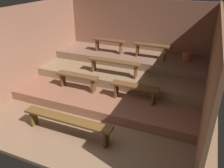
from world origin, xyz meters
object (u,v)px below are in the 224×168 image
bench_lower_left (77,78)px  bench_middle_center (114,63)px  bench_floor_center (67,121)px  bench_upper_right (151,48)px  bench_upper_left (109,43)px  bench_lower_right (135,89)px  pail_upper (187,57)px

bench_lower_left → bench_middle_center: size_ratio=0.78×
bench_lower_left → bench_floor_center: bearing=-67.3°
bench_upper_right → bench_upper_left: bearing=180.0°
bench_lower_right → pail_upper: pail_upper is taller
bench_middle_center → bench_floor_center: bearing=-92.7°
bench_upper_left → bench_upper_right: bearing=0.0°
bench_lower_right → bench_middle_center: bench_middle_center is taller
bench_middle_center → bench_upper_right: 1.40m
bench_lower_right → bench_upper_right: bearing=93.1°
bench_floor_center → bench_upper_left: (-0.54, 3.48, 0.70)m
bench_upper_right → bench_middle_center: bearing=-124.2°
pail_upper → bench_floor_center: bearing=-118.2°
bench_floor_center → bench_upper_left: bearing=98.9°
bench_middle_center → pail_upper: bearing=35.5°
bench_floor_center → bench_middle_center: bearing=87.3°
bench_upper_left → bench_middle_center: bearing=-60.1°
bench_middle_center → bench_upper_right: bearing=55.8°
bench_middle_center → pail_upper: 2.28m
bench_floor_center → bench_lower_left: bench_lower_left is taller
bench_lower_right → bench_upper_left: (-1.53, 1.93, 0.48)m
pail_upper → bench_middle_center: bearing=-144.5°
bench_lower_right → bench_upper_left: 2.51m
bench_upper_left → pail_upper: size_ratio=4.08×
bench_upper_right → bench_lower_left: bearing=-128.5°
bench_upper_right → bench_floor_center: bearing=-104.3°
bench_floor_center → bench_lower_right: size_ratio=1.70×
bench_lower_left → bench_lower_right: 1.64m
bench_floor_center → pail_upper: pail_upper is taller
bench_lower_left → bench_lower_right: size_ratio=1.00×
bench_middle_center → bench_upper_left: bearing=119.9°
bench_floor_center → bench_upper_left: bench_upper_left is taller
bench_lower_left → pail_upper: pail_upper is taller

